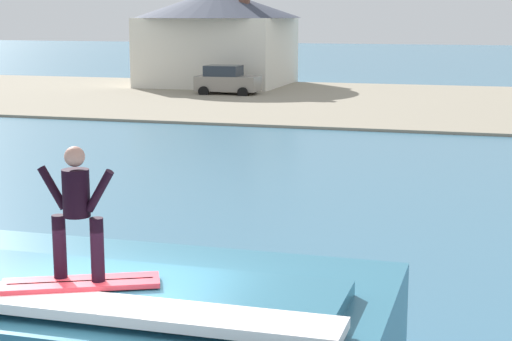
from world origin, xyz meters
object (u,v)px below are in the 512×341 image
object	(u,v)px
car_near_shore	(227,80)
house_with_chimney	(218,33)
surfboard	(81,283)
surfer	(77,207)

from	to	relation	value
car_near_shore	house_with_chimney	size ratio (longest dim) A/B	0.33
surfboard	house_with_chimney	bearing A→B (deg)	106.82
house_with_chimney	surfer	bearing A→B (deg)	-73.21
surfboard	house_with_chimney	world-z (taller)	house_with_chimney
house_with_chimney	car_near_shore	bearing A→B (deg)	-67.05
surfboard	surfer	bearing A→B (deg)	129.71
surfboard	surfer	world-z (taller)	surfer
surfer	car_near_shore	size ratio (longest dim) A/B	0.42
surfer	house_with_chimney	bearing A→B (deg)	106.79
surfboard	surfer	size ratio (longest dim) A/B	1.17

